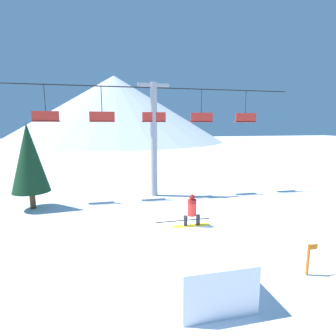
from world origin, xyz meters
TOP-DOWN VIEW (x-y plane):
  - ground_plane at (0.00, 0.00)m, footprint 220.00×220.00m
  - mountain_ridge at (0.00, 84.05)m, footprint 72.94×72.94m
  - snow_ramp at (0.65, -0.88)m, footprint 2.36×4.12m
  - snowboarder at (0.81, 0.47)m, footprint 1.52×0.35m
  - chairlift at (1.05, 10.94)m, footprint 22.59×0.52m
  - pine_tree_near at (-7.55, 9.49)m, footprint 2.41×2.41m
  - trail_marker at (4.79, -1.47)m, footprint 0.41×0.10m

SIDE VIEW (x-z plane):
  - ground_plane at x=0.00m, z-range 0.00..0.00m
  - trail_marker at x=4.79m, z-range 0.05..1.29m
  - snow_ramp at x=0.65m, z-range 0.00..1.55m
  - snowboarder at x=0.81m, z-range 1.54..2.86m
  - pine_tree_near at x=-7.55m, z-range 0.57..6.32m
  - chairlift at x=1.05m, z-range 0.77..9.54m
  - mountain_ridge at x=0.00m, z-range 0.00..21.87m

